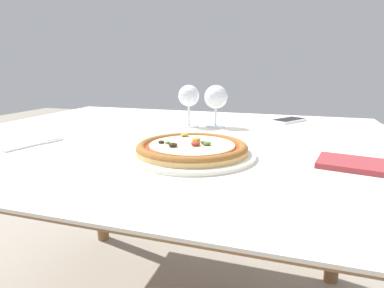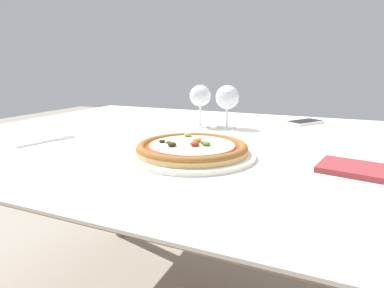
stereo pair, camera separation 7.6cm
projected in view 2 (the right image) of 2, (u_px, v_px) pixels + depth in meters
dining_table at (176, 157)px, 1.02m from camera, size 1.37×1.13×0.71m
pizza_plate at (192, 149)px, 0.77m from camera, size 0.31×0.31×0.04m
fork at (48, 141)px, 0.92m from camera, size 0.06×0.17×0.00m
wine_glass_far_left at (200, 97)px, 1.12m from camera, size 0.07×0.07×0.15m
wine_glass_far_right at (227, 98)px, 1.11m from camera, size 0.08×0.08×0.15m
cell_phone at (305, 122)px, 1.21m from camera, size 0.14×0.16×0.01m
napkin_folded at (359, 169)px, 0.65m from camera, size 0.17×0.14×0.01m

